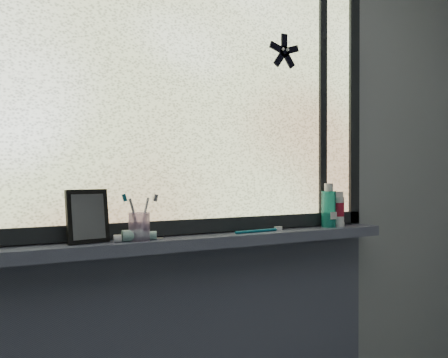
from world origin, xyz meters
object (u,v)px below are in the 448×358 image
mouthwash_bottle (329,205)px  cream_tube (339,208)px  vanity_mirror (88,216)px  toothbrush_cup (139,227)px

mouthwash_bottle → cream_tube: 0.06m
vanity_mirror → cream_tube: 1.03m
vanity_mirror → toothbrush_cup: 0.17m
vanity_mirror → toothbrush_cup: size_ratio=1.86×
cream_tube → vanity_mirror: bearing=179.5°
vanity_mirror → cream_tube: size_ratio=1.63×
vanity_mirror → mouthwash_bottle: 0.98m
vanity_mirror → cream_tube: bearing=-10.0°
toothbrush_cup → cream_tube: 0.87m
vanity_mirror → mouthwash_bottle: vanity_mirror is taller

